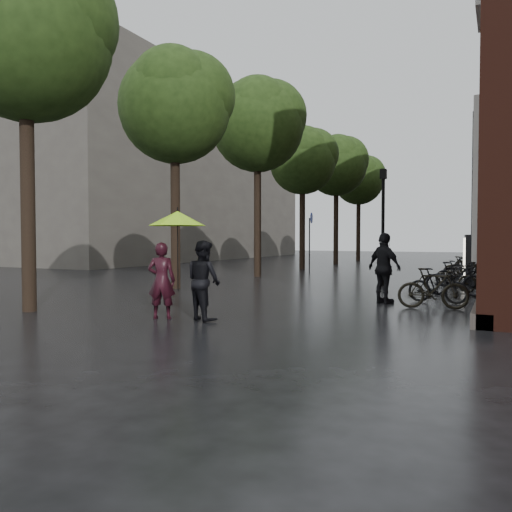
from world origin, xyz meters
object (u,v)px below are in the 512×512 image
Objects in this scene: person_black at (204,280)px; ad_lightbox at (468,259)px; parked_bicycles at (463,270)px; person_burgundy at (162,280)px; pedestrian_walking at (384,268)px; lamp_post at (383,215)px.

ad_lightbox reaches higher than person_black.
parked_bicycles is at bearing -84.14° from person_black.
ad_lightbox is (5.37, 11.69, 0.12)m from person_burgundy.
pedestrian_walking is 7.23m from ad_lightbox.
person_burgundy is at bearing -120.29° from ad_lightbox.
person_burgundy is 9.91m from lamp_post.
person_burgundy is 0.39× the size of lamp_post.
parked_bicycles is (5.14, 12.67, -0.35)m from person_burgundy.
person_black is at bearing 173.94° from person_burgundy.
ad_lightbox is (4.47, 11.45, 0.10)m from person_black.
parked_bicycles is 9.60× the size of ad_lightbox.
parked_bicycles is (4.25, 12.43, -0.37)m from person_black.
pedestrian_walking reaches higher than person_burgundy.
lamp_post is (2.68, 9.38, 1.72)m from person_burgundy.
lamp_post is (-2.69, -2.31, 1.60)m from ad_lightbox.
ad_lightbox is (0.23, -0.98, 0.46)m from parked_bicycles.
ad_lightbox reaches higher than person_burgundy.
person_burgundy is 13.68m from parked_bicycles.
person_black is 0.90× the size of pedestrian_walking.
parked_bicycles is 4.60m from lamp_post.
person_burgundy is 0.98× the size of person_black.
person_black is 5.24m from pedestrian_walking.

